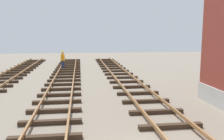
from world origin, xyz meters
TOP-DOWN VIEW (x-y plane):
  - track_worker_foreground at (-4.08, 19.24)m, footprint 0.40×0.40m

SIDE VIEW (x-z plane):
  - track_worker_foreground at x=-4.08m, z-range -0.01..1.86m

